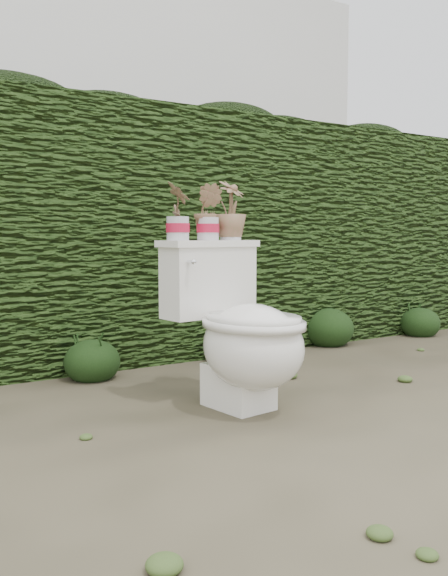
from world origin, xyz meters
TOP-DOWN VIEW (x-y plane):
  - ground at (0.00, 0.00)m, footprint 60.00×60.00m
  - hedge at (0.00, 1.60)m, footprint 8.00×1.00m
  - house_wall at (0.60, 6.00)m, footprint 8.00×3.50m
  - toilet at (-0.03, 0.07)m, footprint 0.54×0.73m
  - potted_plant_left at (-0.24, 0.28)m, footprint 0.11×0.15m
  - potted_plant_center at (-0.07, 0.30)m, footprint 0.17×0.18m
  - potted_plant_right at (0.08, 0.32)m, footprint 0.21×0.21m
  - liriope_clump_2 at (-0.41, 0.99)m, footprint 0.31×0.31m
  - liriope_clump_3 at (0.52, 0.99)m, footprint 0.32×0.32m
  - liriope_clump_4 at (1.43, 1.09)m, footprint 0.37×0.37m
  - liriope_clump_5 at (2.34, 1.01)m, footprint 0.31×0.31m

SIDE VIEW (x-z plane):
  - ground at x=0.00m, z-range 0.00..0.00m
  - liriope_clump_2 at x=-0.41m, z-range 0.00..0.25m
  - liriope_clump_5 at x=2.34m, z-range 0.00..0.25m
  - liriope_clump_3 at x=0.52m, z-range 0.00..0.25m
  - liriope_clump_4 at x=1.43m, z-range 0.00..0.30m
  - toilet at x=-0.03m, z-range -0.03..0.74m
  - hedge at x=0.00m, z-range 0.00..1.60m
  - potted_plant_center at x=-0.07m, z-range 0.78..1.03m
  - potted_plant_left at x=-0.24m, z-range 0.78..1.03m
  - potted_plant_right at x=0.08m, z-range 0.78..1.06m
  - house_wall at x=0.60m, z-range 0.00..4.00m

